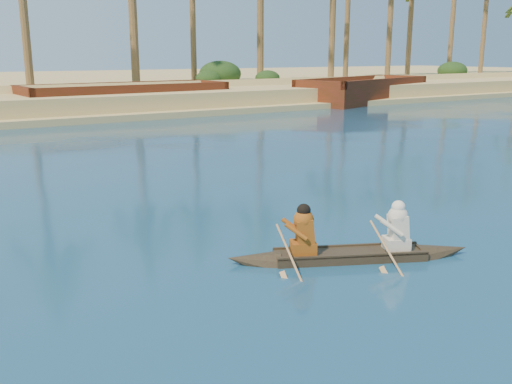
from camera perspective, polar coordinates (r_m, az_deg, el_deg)
sandy_embankment at (r=56.51m, az=-17.61°, el=9.95°), size 150.00×51.00×1.50m
shrub_cluster at (r=41.82m, az=-12.09°, el=10.12°), size 100.00×6.00×2.40m
canoe at (r=10.28m, az=9.39°, el=-5.45°), size 4.23×2.37×1.21m
barge_mid at (r=36.87m, az=-12.85°, el=8.92°), size 12.83×4.99×2.10m
barge_right at (r=44.69m, az=10.74°, el=9.81°), size 13.48×8.04×2.13m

